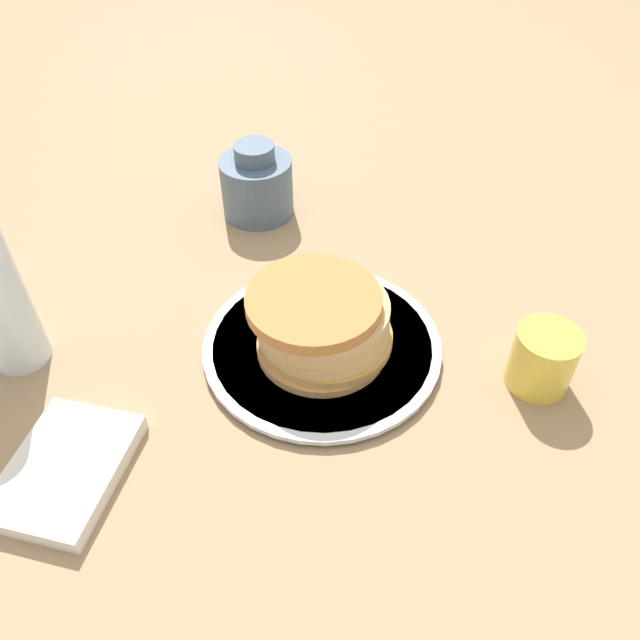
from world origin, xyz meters
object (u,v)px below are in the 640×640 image
Objects in this scene: plate at (320,347)px; juice_glass at (543,359)px; cream_jug at (257,184)px; pancake_stack at (321,321)px.

juice_glass is at bearing 122.81° from plate.
cream_jug reaches higher than juice_glass.
pancake_stack is 0.32m from cream_jug.
plate is at bearing -34.01° from pancake_stack.
juice_glass is (-0.14, 0.22, 0.03)m from plate.
cream_jug is (-0.15, -0.28, 0.04)m from plate.
cream_jug is at bearing -118.63° from plate.
pancake_stack is at bearing -57.34° from juice_glass.
juice_glass is at bearing 122.66° from pancake_stack.
cream_jug is at bearing -91.34° from juice_glass.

